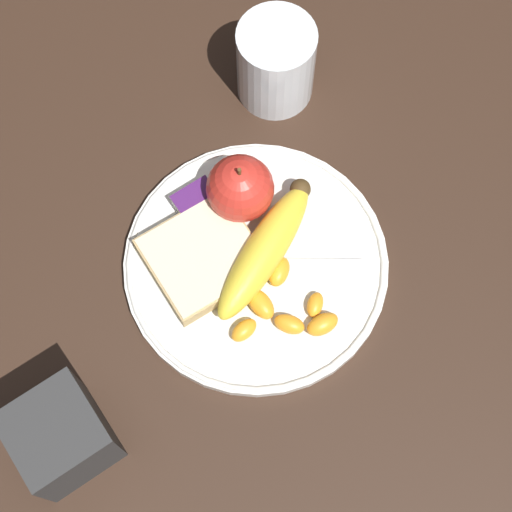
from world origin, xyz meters
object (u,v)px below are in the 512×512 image
(juice_glass, at_px, (276,64))
(bread_slice, at_px, (203,257))
(plate, at_px, (256,264))
(fork, at_px, (268,265))
(condiment_caddy, at_px, (62,437))
(apple, at_px, (240,188))
(banana, at_px, (264,246))
(jam_packet, at_px, (197,203))

(juice_glass, distance_m, bread_slice, 0.22)
(plate, xyz_separation_m, fork, (0.01, -0.01, 0.01))
(bread_slice, bearing_deg, juice_glass, 36.36)
(juice_glass, xyz_separation_m, condiment_caddy, (-0.38, -0.21, 0.00))
(apple, bearing_deg, condiment_caddy, -157.22)
(plate, height_order, apple, apple)
(bread_slice, relative_size, condiment_caddy, 1.16)
(condiment_caddy, bearing_deg, bread_slice, 21.67)
(banana, height_order, jam_packet, banana)
(juice_glass, xyz_separation_m, jam_packet, (-0.15, -0.08, -0.02))
(jam_packet, xyz_separation_m, condiment_caddy, (-0.23, -0.13, 0.02))
(juice_glass, bearing_deg, apple, -138.51)
(juice_glass, xyz_separation_m, bread_slice, (-0.18, -0.13, -0.02))
(apple, distance_m, banana, 0.06)
(fork, bearing_deg, jam_packet, -41.24)
(juice_glass, relative_size, bread_slice, 0.91)
(plate, distance_m, jam_packet, 0.09)
(apple, height_order, jam_packet, apple)
(banana, relative_size, condiment_caddy, 1.76)
(juice_glass, bearing_deg, fork, -126.63)
(bread_slice, bearing_deg, apple, 26.07)
(apple, xyz_separation_m, banana, (-0.01, -0.06, -0.01))
(bread_slice, bearing_deg, fork, -38.56)
(apple, bearing_deg, banana, -101.45)
(apple, distance_m, condiment_caddy, 0.29)
(banana, xyz_separation_m, bread_slice, (-0.05, 0.03, -0.01))
(juice_glass, height_order, fork, juice_glass)
(plate, height_order, fork, fork)
(jam_packet, bearing_deg, plate, -79.63)
(plate, relative_size, condiment_caddy, 2.87)
(juice_glass, height_order, condiment_caddy, juice_glass)
(banana, relative_size, jam_packet, 3.78)
(fork, relative_size, jam_packet, 3.34)
(juice_glass, height_order, bread_slice, juice_glass)
(juice_glass, height_order, banana, juice_glass)
(apple, height_order, banana, apple)
(juice_glass, distance_m, apple, 0.15)
(juice_glass, bearing_deg, plate, -129.83)
(apple, bearing_deg, juice_glass, 41.49)
(juice_glass, distance_m, jam_packet, 0.17)
(condiment_caddy, bearing_deg, plate, 11.34)
(plate, xyz_separation_m, apple, (0.02, 0.06, 0.04))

